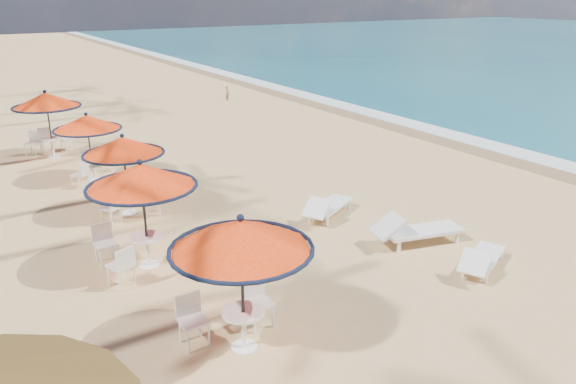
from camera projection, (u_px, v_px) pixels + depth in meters
name	position (u px, v px, depth m)	size (l,w,h in m)	color
ground	(439.00, 269.00, 12.13)	(160.00, 160.00, 0.00)	tan
foam_strip	(421.00, 127.00, 24.74)	(1.20, 140.00, 0.04)	white
wetsand_band	(406.00, 129.00, 24.29)	(1.40, 140.00, 0.02)	olive
station_0	(239.00, 247.00, 8.87)	(2.33, 2.33, 2.43)	black
station_1	(138.00, 187.00, 11.62)	(2.33, 2.33, 2.43)	black
station_2	(124.00, 156.00, 14.61)	(2.12, 2.12, 2.22)	black
station_3	(87.00, 131.00, 17.32)	(2.08, 2.08, 2.17)	black
station_4	(46.00, 108.00, 19.76)	(2.33, 2.33, 2.43)	black
lounger_near	(482.00, 259.00, 11.94)	(1.87, 1.25, 0.64)	white
lounger_mid	(415.00, 230.00, 13.21)	(2.31, 1.20, 0.79)	white
lounger_far	(327.00, 206.00, 14.76)	(1.98, 1.44, 0.69)	white
person	(227.00, 93.00, 30.44)	(0.31, 0.21, 0.86)	#8A6046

